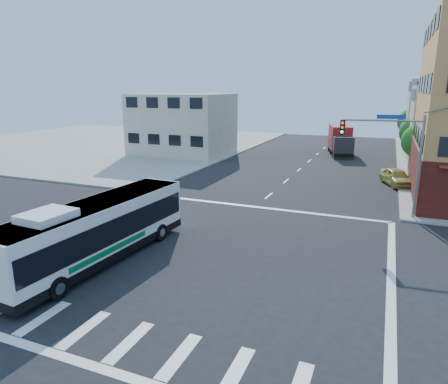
% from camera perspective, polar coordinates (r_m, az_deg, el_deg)
% --- Properties ---
extents(ground, '(120.00, 120.00, 0.00)m').
position_cam_1_polar(ground, '(21.83, -3.22, -8.78)').
color(ground, black).
rests_on(ground, ground).
extents(sidewalk_nw, '(50.00, 50.00, 0.15)m').
position_cam_1_polar(sidewalk_nw, '(69.28, -17.15, 6.78)').
color(sidewalk_nw, gray).
rests_on(sidewalk_nw, ground).
extents(building_west, '(12.06, 10.06, 8.00)m').
position_cam_1_polar(building_west, '(54.69, -5.92, 9.59)').
color(building_west, beige).
rests_on(building_west, ground).
extents(signal_mast_ne, '(7.91, 1.13, 8.07)m').
position_cam_1_polar(signal_mast_ne, '(28.90, 22.98, 6.13)').
color(signal_mast_ne, gray).
rests_on(signal_mast_ne, ground).
extents(street_tree_a, '(3.60, 3.60, 5.53)m').
position_cam_1_polar(street_tree_a, '(46.36, 26.31, 6.79)').
color(street_tree_a, '#332012').
rests_on(street_tree_a, ground).
extents(street_tree_b, '(3.80, 3.80, 5.79)m').
position_cam_1_polar(street_tree_b, '(54.29, 25.85, 7.93)').
color(street_tree_b, '#332012').
rests_on(street_tree_b, ground).
extents(street_tree_c, '(3.40, 3.40, 5.29)m').
position_cam_1_polar(street_tree_c, '(62.27, 25.46, 8.36)').
color(street_tree_c, '#332012').
rests_on(street_tree_c, ground).
extents(street_tree_d, '(4.00, 4.00, 6.03)m').
position_cam_1_polar(street_tree_d, '(70.21, 25.22, 9.28)').
color(street_tree_d, '#332012').
rests_on(street_tree_d, ground).
extents(transit_bus, '(3.25, 11.84, 3.46)m').
position_cam_1_polar(transit_bus, '(21.27, -17.61, -5.20)').
color(transit_bus, black).
rests_on(transit_bus, ground).
extents(box_truck, '(4.30, 8.82, 3.82)m').
position_cam_1_polar(box_truck, '(56.41, 16.30, 7.04)').
color(box_truck, '#26272B').
rests_on(box_truck, ground).
extents(parked_car, '(3.37, 4.93, 1.56)m').
position_cam_1_polar(parked_car, '(39.93, 23.42, 1.97)').
color(parked_car, '#B7AE47').
rests_on(parked_car, ground).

